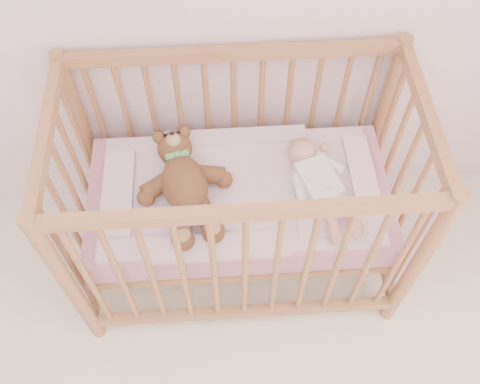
{
  "coord_description": "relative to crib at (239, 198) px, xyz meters",
  "views": [
    {
      "loc": [
        0.35,
        0.41,
        2.34
      ],
      "look_at": [
        0.42,
        1.55,
        0.62
      ],
      "focal_mm": 40.0,
      "sensor_mm": 36.0,
      "label": 1
    }
  ],
  "objects": [
    {
      "name": "crib",
      "position": [
        0.0,
        0.0,
        0.0
      ],
      "size": [
        1.36,
        0.76,
        1.0
      ],
      "primitive_type": null,
      "color": "#AD7749",
      "rests_on": "floor"
    },
    {
      "name": "mattress",
      "position": [
        -0.0,
        0.0,
        -0.01
      ],
      "size": [
        1.22,
        0.62,
        0.13
      ],
      "primitive_type": "cube",
      "color": "pink",
      "rests_on": "crib"
    },
    {
      "name": "blanket",
      "position": [
        -0.0,
        0.0,
        0.06
      ],
      "size": [
        1.1,
        0.58,
        0.06
      ],
      "primitive_type": null,
      "color": "pink",
      "rests_on": "mattress"
    },
    {
      "name": "baby",
      "position": [
        0.31,
        -0.02,
        0.14
      ],
      "size": [
        0.39,
        0.56,
        0.12
      ],
      "primitive_type": null,
      "rotation": [
        0.0,
        0.0,
        0.31
      ],
      "color": "white",
      "rests_on": "blanket"
    },
    {
      "name": "teddy_bear",
      "position": [
        -0.21,
        -0.02,
        0.15
      ],
      "size": [
        0.5,
        0.63,
        0.16
      ],
      "primitive_type": null,
      "rotation": [
        0.0,
        0.0,
        0.21
      ],
      "color": "brown",
      "rests_on": "blanket"
    }
  ]
}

